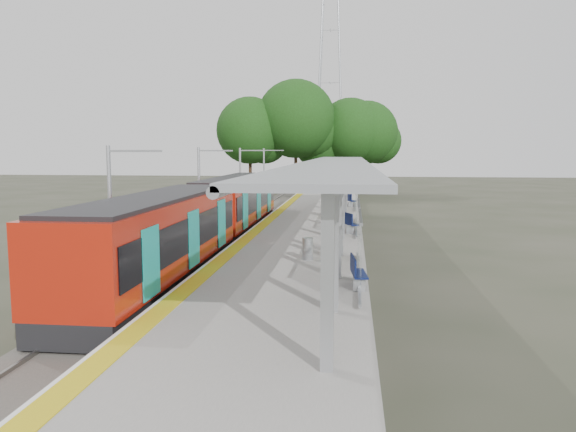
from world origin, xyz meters
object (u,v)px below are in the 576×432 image
object	(u,v)px
train	(207,216)
bench_far	(350,199)
bench_mid	(348,222)
info_pillar_near	(329,237)
info_pillar_far	(325,203)
litter_bin	(308,249)
bench_near	(356,271)

from	to	relation	value
train	bench_far	distance (m)	17.83
bench_mid	info_pillar_near	size ratio (longest dim) A/B	0.85
info_pillar_near	info_pillar_far	bearing A→B (deg)	81.82
train	litter_bin	xyz separation A→B (m)	(5.27, -4.93, -0.62)
info_pillar_far	litter_bin	bearing A→B (deg)	-100.37
bench_far	info_pillar_far	size ratio (longest dim) A/B	0.72
train	litter_bin	distance (m)	7.25
bench_mid	info_pillar_far	xyz separation A→B (m)	(-1.52, 6.84, 0.33)
bench_far	info_pillar_near	bearing A→B (deg)	-112.25
train	info_pillar_far	world-z (taller)	train
info_pillar_far	info_pillar_near	bearing A→B (deg)	-97.13
bench_mid	bench_far	world-z (taller)	bench_mid
bench_mid	bench_far	bearing A→B (deg)	65.37
litter_bin	bench_near	bearing A→B (deg)	-66.12
bench_mid	litter_bin	distance (m)	7.69
info_pillar_far	train	bearing A→B (deg)	-129.54
info_pillar_near	info_pillar_far	xyz separation A→B (m)	(-0.77, 13.63, 0.08)
bench_mid	info_pillar_far	size ratio (longest dim) A/B	0.77
bench_near	litter_bin	distance (m)	4.56
info_pillar_near	bench_mid	bearing A→B (deg)	72.32
train	bench_near	xyz separation A→B (m)	(7.12, -9.10, -0.55)
train	info_pillar_near	distance (m)	7.36
bench_near	info_pillar_far	xyz separation A→B (m)	(-1.85, 18.54, 0.37)
litter_bin	bench_mid	bearing A→B (deg)	78.64
train	bench_near	world-z (taller)	train
bench_far	litter_bin	size ratio (longest dim) A/B	1.68
bench_mid	info_pillar_far	world-z (taller)	info_pillar_far
train	bench_far	bearing A→B (deg)	67.60
bench_far	info_pillar_near	distance (m)	20.68
bench_near	litter_bin	size ratio (longest dim) A/B	1.67
bench_near	info_pillar_far	size ratio (longest dim) A/B	0.71
train	bench_mid	distance (m)	7.29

